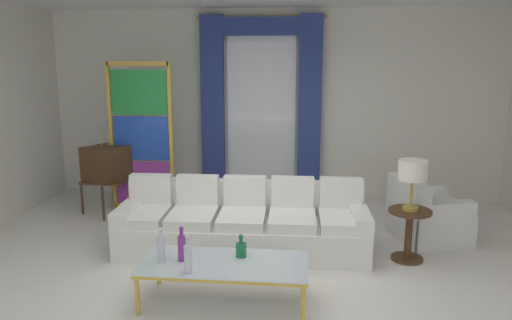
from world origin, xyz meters
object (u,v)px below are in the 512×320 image
Objects in this scene: couch_white_long at (244,224)px; table_lamp_brass at (413,172)px; bottle_blue_decanter at (161,248)px; round_side_table at (409,230)px; bottle_crystal_tall at (188,258)px; stained_glass_divider at (141,141)px; bottle_amber_squat at (182,247)px; coffee_table at (225,265)px; armchair_white at (425,217)px; peacock_figurine at (158,205)px; bottle_ruby_flask at (241,249)px; vintage_tv at (106,165)px.

table_lamp_brass is at bearing -3.74° from couch_white_long.
round_side_table is (2.49, 1.27, -0.19)m from bottle_blue_decanter.
couch_white_long is 1.91m from round_side_table.
bottle_crystal_tall is 3.28m from stained_glass_divider.
couch_white_long is 8.31× the size of bottle_crystal_tall.
round_side_table is (2.30, 1.22, -0.19)m from bottle_amber_squat.
stained_glass_divider is at bearing 122.24° from coffee_table.
table_lamp_brass is at bearing 34.17° from bottle_crystal_tall.
armchair_white is (2.51, 2.17, -0.27)m from bottle_crystal_tall.
peacock_figurine is at bearing 145.61° from couch_white_long.
round_side_table is (1.77, 1.07, -0.13)m from bottle_ruby_flask.
coffee_table is (0.00, -1.34, 0.07)m from couch_white_long.
coffee_table is 3.34m from vintage_tv.
armchair_white reaches higher than bottle_blue_decanter.
stained_glass_divider is (-1.28, 2.66, 0.51)m from bottle_amber_squat.
vintage_tv reaches higher than bottle_blue_decanter.
round_side_table is (1.90, 1.22, -0.02)m from coffee_table.
bottle_ruby_flask is 3.15m from stained_glass_divider.
bottle_blue_decanter is 2.83m from table_lamp_brass.
armchair_white is 0.46× the size of stained_glass_divider.
round_side_table reaches higher than peacock_figurine.
bottle_ruby_flask is at bearing 15.30° from bottle_blue_decanter.
couch_white_long is 2.31m from armchair_white.
bottle_ruby_flask is at bearing 44.73° from bottle_crystal_tall.
bottle_amber_squat is 2.62m from round_side_table.
stained_glass_divider is (-1.81, 2.51, 0.57)m from bottle_ruby_flask.
vintage_tv is at bearing 130.85° from coffee_table.
stained_glass_divider reaches higher than couch_white_long.
coffee_table is 0.43m from bottle_amber_squat.
stained_glass_divider is at bearing 16.01° from vintage_tv.
round_side_table is 0.67m from table_lamp_brass.
couch_white_long is 12.99× the size of bottle_ruby_flask.
bottle_blue_decanter is at bearing -153.00° from round_side_table.
bottle_blue_decanter is 0.19m from bottle_amber_squat.
bottle_ruby_flask is at bearing 46.82° from coffee_table.
vintage_tv is at bearing 151.64° from couch_white_long.
round_side_table is (3.25, -1.04, 0.14)m from peacock_figurine.
vintage_tv is 1.33× the size of armchair_white.
couch_white_long is 1.34× the size of stained_glass_divider.
bottle_crystal_tall is 0.62× the size of table_lamp_brass.
stained_glass_divider is 3.92m from round_side_table.
couch_white_long is at bearing 176.26° from table_lamp_brass.
table_lamp_brass is (2.30, 1.22, 0.48)m from bottle_amber_squat.
bottle_ruby_flask is (0.14, -1.20, 0.18)m from couch_white_long.
coffee_table is 4.67× the size of bottle_blue_decanter.
bottle_amber_squat is at bearing -64.40° from stained_glass_divider.
bottle_blue_decanter is 1.47× the size of bottle_ruby_flask.
stained_glass_divider is (-1.40, 2.92, 0.50)m from bottle_crystal_tall.
couch_white_long reaches higher than bottle_blue_decanter.
armchair_white is at bearing -5.74° from peacock_figurine.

